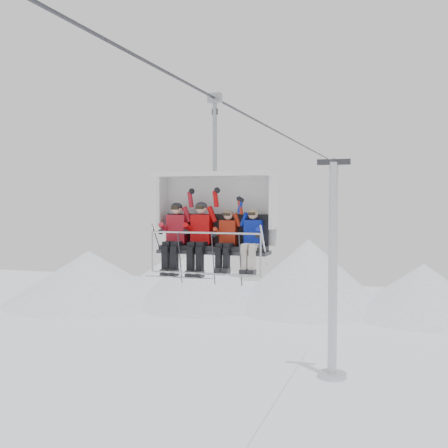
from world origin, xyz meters
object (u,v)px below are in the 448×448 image
(chairlift_carrier, at_px, (217,212))
(skier_far_left, at_px, (176,234))
(skier_center_right, at_px, (227,239))
(skier_far_right, at_px, (252,239))
(lift_tower_right, at_px, (333,285))
(skier_center_left, at_px, (200,234))

(chairlift_carrier, relative_size, skier_far_left, 2.29)
(skier_far_left, bearing_deg, chairlift_carrier, 19.17)
(skier_center_right, height_order, skier_far_right, skier_far_right)
(lift_tower_right, relative_size, chairlift_carrier, 3.38)
(chairlift_carrier, distance_m, skier_center_left, 0.65)
(chairlift_carrier, bearing_deg, skier_far_left, -160.83)
(lift_tower_right, relative_size, skier_far_left, 7.76)
(skier_center_left, xyz_separation_m, skier_far_right, (1.20, -0.02, -0.07))
(skier_far_right, bearing_deg, skier_center_left, 179.13)
(skier_far_left, xyz_separation_m, skier_center_left, (0.60, 0.00, 0.01))
(chairlift_carrier, height_order, skier_far_left, chairlift_carrier)
(skier_far_left, height_order, skier_center_left, skier_center_left)
(lift_tower_right, xyz_separation_m, skier_center_right, (0.34, -22.87, 4.39))
(skier_center_right, bearing_deg, chairlift_carrier, 136.36)
(lift_tower_right, distance_m, chairlift_carrier, 23.08)
(skier_far_left, bearing_deg, skier_center_right, -0.93)
(skier_far_left, distance_m, skier_center_left, 0.60)
(chairlift_carrier, relative_size, skier_far_right, 2.36)
(skier_far_right, bearing_deg, skier_far_left, 179.47)
(skier_center_left, relative_size, skier_center_right, 1.04)
(skier_center_right, xyz_separation_m, skier_far_right, (0.57, 0.00, 0.01))
(chairlift_carrier, distance_m, skier_far_left, 1.06)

